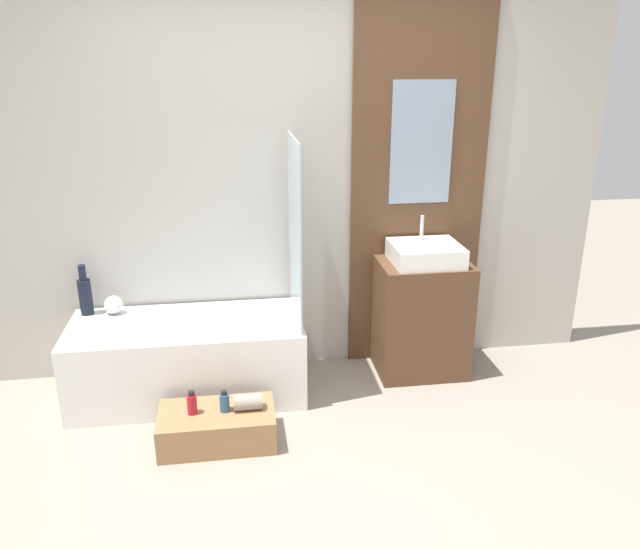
{
  "coord_description": "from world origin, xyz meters",
  "views": [
    {
      "loc": [
        -0.4,
        -2.43,
        2.09
      ],
      "look_at": [
        0.05,
        0.72,
        0.95
      ],
      "focal_mm": 35.0,
      "sensor_mm": 36.0,
      "label": 1
    }
  ],
  "objects": [
    {
      "name": "ground_plane",
      "position": [
        0.0,
        0.0,
        0.0
      ],
      "size": [
        12.0,
        12.0,
        0.0
      ],
      "primitive_type": "plane",
      "color": "gray"
    },
    {
      "name": "wall_tiled_back",
      "position": [
        0.0,
        1.58,
        1.3
      ],
      "size": [
        4.2,
        0.06,
        2.6
      ],
      "primitive_type": "cube",
      "color": "#B7B2A8",
      "rests_on": "ground_plane"
    },
    {
      "name": "wall_wood_accent",
      "position": [
        0.83,
        1.53,
        1.31
      ],
      "size": [
        0.91,
        0.04,
        2.6
      ],
      "color": "brown",
      "rests_on": "ground_plane"
    },
    {
      "name": "bathtub",
      "position": [
        -0.72,
        1.21,
        0.25
      ],
      "size": [
        1.45,
        0.64,
        0.5
      ],
      "color": "white",
      "rests_on": "ground_plane"
    },
    {
      "name": "glass_shower_screen",
      "position": [
        -0.03,
        1.2,
        1.06
      ],
      "size": [
        0.01,
        0.59,
        1.13
      ],
      "primitive_type": "cube",
      "color": "silver",
      "rests_on": "bathtub"
    },
    {
      "name": "wooden_step_bench",
      "position": [
        -0.55,
        0.64,
        0.1
      ],
      "size": [
        0.65,
        0.36,
        0.2
      ],
      "primitive_type": "cube",
      "color": "#997047",
      "rests_on": "ground_plane"
    },
    {
      "name": "vanity_cabinet",
      "position": [
        0.83,
        1.3,
        0.39
      ],
      "size": [
        0.59,
        0.43,
        0.79
      ],
      "primitive_type": "cube",
      "color": "brown",
      "rests_on": "ground_plane"
    },
    {
      "name": "sink",
      "position": [
        0.83,
        1.3,
        0.85
      ],
      "size": [
        0.44,
        0.39,
        0.29
      ],
      "color": "white",
      "rests_on": "vanity_cabinet"
    },
    {
      "name": "vase_tall_dark",
      "position": [
        -1.36,
        1.44,
        0.63
      ],
      "size": [
        0.08,
        0.08,
        0.33
      ],
      "color": "black",
      "rests_on": "bathtub"
    },
    {
      "name": "vase_round_light",
      "position": [
        -1.19,
        1.42,
        0.56
      ],
      "size": [
        0.12,
        0.12,
        0.12
      ],
      "primitive_type": "sphere",
      "color": "silver",
      "rests_on": "bathtub"
    },
    {
      "name": "bottle_soap_primary",
      "position": [
        -0.67,
        0.64,
        0.26
      ],
      "size": [
        0.06,
        0.06,
        0.14
      ],
      "color": "#B21928",
      "rests_on": "wooden_step_bench"
    },
    {
      "name": "bottle_soap_secondary",
      "position": [
        -0.5,
        0.64,
        0.25
      ],
      "size": [
        0.06,
        0.06,
        0.13
      ],
      "color": "#2D567A",
      "rests_on": "wooden_step_bench"
    },
    {
      "name": "towel_roll",
      "position": [
        -0.37,
        0.64,
        0.24
      ],
      "size": [
        0.16,
        0.09,
        0.09
      ],
      "primitive_type": "cylinder",
      "rotation": [
        0.0,
        1.57,
        0.0
      ],
      "color": "gray",
      "rests_on": "wooden_step_bench"
    }
  ]
}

